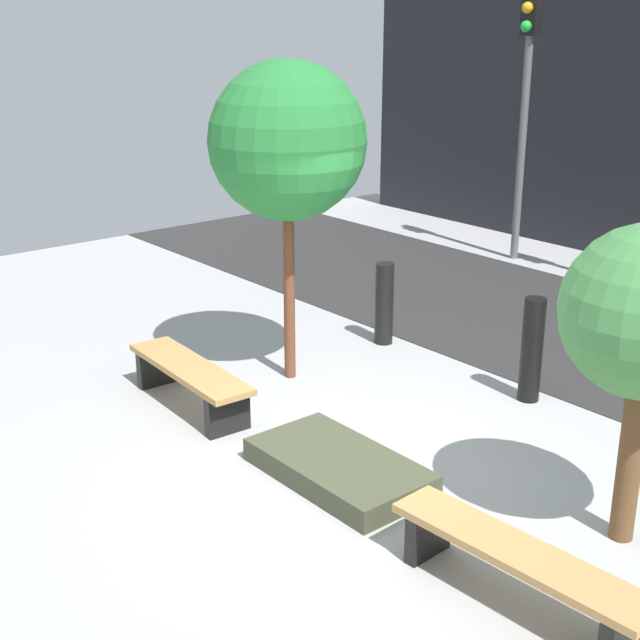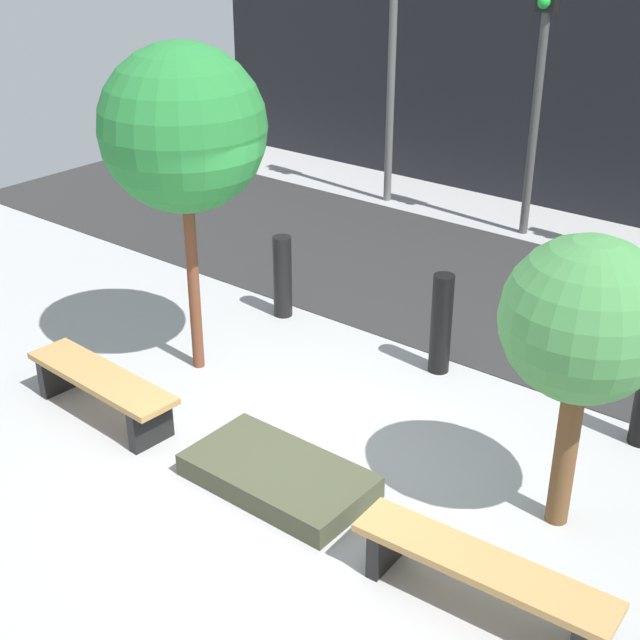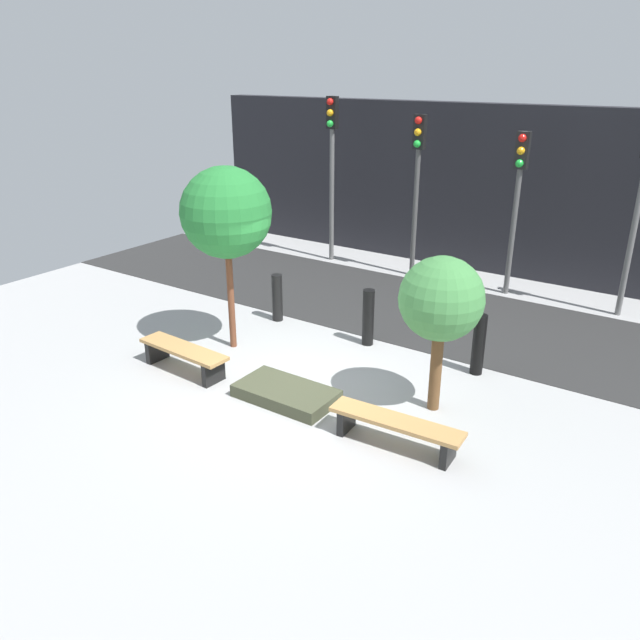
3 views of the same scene
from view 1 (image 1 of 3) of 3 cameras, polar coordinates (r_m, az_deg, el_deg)
The scene contains 8 objects.
ground_plane at distance 7.81m, azimuth 2.48°, elevation -9.56°, with size 18.00×18.00×0.00m, color #A5A5A5.
bench_left at distance 8.93m, azimuth -8.33°, elevation -3.64°, with size 1.81×0.54×0.45m.
bench_right at distance 6.21m, azimuth 12.52°, elevation -14.98°, with size 1.91×0.50×0.42m.
planter_bed at distance 7.63m, azimuth 1.21°, elevation -9.41°, with size 1.58×0.86×0.20m, color #414430.
tree_behind_left_bench at distance 9.03m, azimuth -2.10°, elevation 11.32°, with size 1.60×1.60×3.33m.
bollard_far_left at distance 10.53m, azimuth 4.13°, elevation 1.05°, with size 0.22×0.22×0.98m, color black.
bollard_left at distance 9.18m, azimuth 13.40°, elevation -1.87°, with size 0.22×0.22×1.08m, color black.
traffic_light_west at distance 14.22m, azimuth 13.08°, elevation 15.10°, with size 0.28×0.27×4.19m.
Camera 1 is at (5.07, -4.62, 3.75)m, focal length 50.00 mm.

